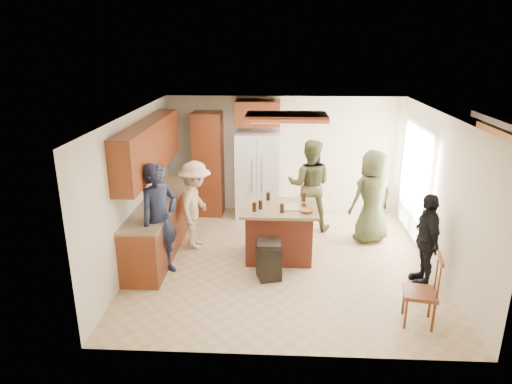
{
  "coord_description": "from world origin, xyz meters",
  "views": [
    {
      "loc": [
        -0.12,
        -7.09,
        3.6
      ],
      "look_at": [
        -0.49,
        0.24,
        1.15
      ],
      "focal_mm": 32.0,
      "sensor_mm": 36.0,
      "label": 1
    }
  ],
  "objects_px": {
    "person_counter": "(195,205)",
    "refrigerator": "(258,175)",
    "person_behind_right": "(372,197)",
    "kitchen_island": "(279,231)",
    "person_front_left": "(159,220)",
    "spindle_chair": "(422,293)",
    "person_behind_left": "(310,185)",
    "trash_bin": "(269,260)",
    "person_side_right": "(426,239)"
  },
  "relations": [
    {
      "from": "person_front_left",
      "to": "person_behind_right",
      "type": "xyz_separation_m",
      "value": [
        3.58,
        1.45,
        -0.05
      ]
    },
    {
      "from": "person_behind_left",
      "to": "person_counter",
      "type": "xyz_separation_m",
      "value": [
        -2.09,
        -0.98,
        -0.1
      ]
    },
    {
      "from": "spindle_chair",
      "to": "person_counter",
      "type": "bearing_deg",
      "value": 146.6
    },
    {
      "from": "spindle_chair",
      "to": "person_behind_left",
      "type": "bearing_deg",
      "value": 111.86
    },
    {
      "from": "person_side_right",
      "to": "person_front_left",
      "type": "bearing_deg",
      "value": -92.62
    },
    {
      "from": "person_behind_right",
      "to": "person_counter",
      "type": "height_order",
      "value": "person_behind_right"
    },
    {
      "from": "person_counter",
      "to": "trash_bin",
      "type": "relative_size",
      "value": 2.55
    },
    {
      "from": "refrigerator",
      "to": "kitchen_island",
      "type": "bearing_deg",
      "value": -76.89
    },
    {
      "from": "kitchen_island",
      "to": "spindle_chair",
      "type": "height_order",
      "value": "spindle_chair"
    },
    {
      "from": "trash_bin",
      "to": "spindle_chair",
      "type": "height_order",
      "value": "spindle_chair"
    },
    {
      "from": "refrigerator",
      "to": "kitchen_island",
      "type": "xyz_separation_m",
      "value": [
        0.46,
        -1.98,
        -0.43
      ]
    },
    {
      "from": "person_front_left",
      "to": "person_side_right",
      "type": "xyz_separation_m",
      "value": [
        4.11,
        -0.09,
        -0.19
      ]
    },
    {
      "from": "person_front_left",
      "to": "kitchen_island",
      "type": "bearing_deg",
      "value": -30.51
    },
    {
      "from": "person_counter",
      "to": "person_behind_right",
      "type": "bearing_deg",
      "value": -78.38
    },
    {
      "from": "person_behind_right",
      "to": "person_behind_left",
      "type": "bearing_deg",
      "value": -51.26
    },
    {
      "from": "person_side_right",
      "to": "kitchen_island",
      "type": "distance_m",
      "value": 2.38
    },
    {
      "from": "person_side_right",
      "to": "spindle_chair",
      "type": "xyz_separation_m",
      "value": [
        -0.36,
        -1.11,
        -0.28
      ]
    },
    {
      "from": "person_front_left",
      "to": "refrigerator",
      "type": "xyz_separation_m",
      "value": [
        1.42,
        2.66,
        -0.02
      ]
    },
    {
      "from": "person_behind_left",
      "to": "person_counter",
      "type": "relative_size",
      "value": 1.13
    },
    {
      "from": "person_behind_right",
      "to": "refrigerator",
      "type": "xyz_separation_m",
      "value": [
        -2.16,
        1.21,
        0.03
      ]
    },
    {
      "from": "person_behind_right",
      "to": "spindle_chair",
      "type": "xyz_separation_m",
      "value": [
        0.18,
        -2.65,
        -0.42
      ]
    },
    {
      "from": "person_front_left",
      "to": "spindle_chair",
      "type": "bearing_deg",
      "value": -68.26
    },
    {
      "from": "person_behind_left",
      "to": "person_behind_right",
      "type": "xyz_separation_m",
      "value": [
        1.11,
        -0.55,
        -0.03
      ]
    },
    {
      "from": "person_behind_right",
      "to": "person_side_right",
      "type": "bearing_deg",
      "value": 84.21
    },
    {
      "from": "trash_bin",
      "to": "refrigerator",
      "type": "bearing_deg",
      "value": 96.38
    },
    {
      "from": "kitchen_island",
      "to": "spindle_chair",
      "type": "xyz_separation_m",
      "value": [
        1.88,
        -1.89,
        -0.02
      ]
    },
    {
      "from": "refrigerator",
      "to": "spindle_chair",
      "type": "relative_size",
      "value": 1.81
    },
    {
      "from": "refrigerator",
      "to": "person_front_left",
      "type": "bearing_deg",
      "value": -118.04
    },
    {
      "from": "person_front_left",
      "to": "kitchen_island",
      "type": "height_order",
      "value": "person_front_left"
    },
    {
      "from": "person_counter",
      "to": "kitchen_island",
      "type": "xyz_separation_m",
      "value": [
        1.5,
        -0.34,
        -0.33
      ]
    },
    {
      "from": "refrigerator",
      "to": "person_side_right",
      "type": "bearing_deg",
      "value": -45.62
    },
    {
      "from": "person_behind_right",
      "to": "person_side_right",
      "type": "height_order",
      "value": "person_behind_right"
    },
    {
      "from": "kitchen_island",
      "to": "spindle_chair",
      "type": "relative_size",
      "value": 1.29
    },
    {
      "from": "person_front_left",
      "to": "trash_bin",
      "type": "xyz_separation_m",
      "value": [
        1.73,
        -0.09,
        -0.6
      ]
    },
    {
      "from": "person_behind_right",
      "to": "trash_bin",
      "type": "relative_size",
      "value": 2.77
    },
    {
      "from": "person_front_left",
      "to": "person_behind_left",
      "type": "xyz_separation_m",
      "value": [
        2.47,
        2.01,
        -0.01
      ]
    },
    {
      "from": "person_side_right",
      "to": "spindle_chair",
      "type": "bearing_deg",
      "value": -19.12
    },
    {
      "from": "trash_bin",
      "to": "person_behind_left",
      "type": "bearing_deg",
      "value": 70.44
    },
    {
      "from": "person_counter",
      "to": "refrigerator",
      "type": "height_order",
      "value": "refrigerator"
    },
    {
      "from": "person_counter",
      "to": "refrigerator",
      "type": "bearing_deg",
      "value": -28.3
    },
    {
      "from": "refrigerator",
      "to": "trash_bin",
      "type": "relative_size",
      "value": 2.86
    },
    {
      "from": "person_side_right",
      "to": "person_counter",
      "type": "relative_size",
      "value": 0.91
    },
    {
      "from": "person_front_left",
      "to": "person_counter",
      "type": "relative_size",
      "value": 1.15
    },
    {
      "from": "kitchen_island",
      "to": "person_behind_right",
      "type": "bearing_deg",
      "value": 24.29
    },
    {
      "from": "person_behind_left",
      "to": "kitchen_island",
      "type": "distance_m",
      "value": 1.51
    },
    {
      "from": "person_counter",
      "to": "refrigerator",
      "type": "distance_m",
      "value": 1.94
    },
    {
      "from": "trash_bin",
      "to": "person_counter",
      "type": "bearing_deg",
      "value": 140.39
    },
    {
      "from": "person_side_right",
      "to": "refrigerator",
      "type": "height_order",
      "value": "refrigerator"
    },
    {
      "from": "person_side_right",
      "to": "person_counter",
      "type": "bearing_deg",
      "value": -107.99
    },
    {
      "from": "kitchen_island",
      "to": "trash_bin",
      "type": "bearing_deg",
      "value": -101.19
    }
  ]
}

